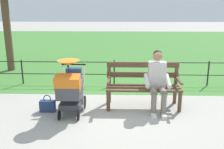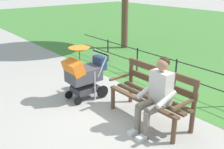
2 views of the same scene
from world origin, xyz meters
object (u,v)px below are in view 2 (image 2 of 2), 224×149
stroller (83,73)px  handbag (76,84)px  park_bench (153,92)px  person_on_bench (156,93)px

stroller → handbag: bearing=-13.0°
stroller → park_bench: bearing=-161.3°
park_bench → stroller: stroller is taller
park_bench → handbag: park_bench is taller
park_bench → stroller: bearing=18.7°
person_on_bench → handbag: (2.30, 0.16, -0.55)m
person_on_bench → stroller: 1.80m
handbag → stroller: bearing=167.0°
park_bench → person_on_bench: (-0.27, 0.22, 0.15)m
person_on_bench → stroller: (1.78, 0.28, -0.08)m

